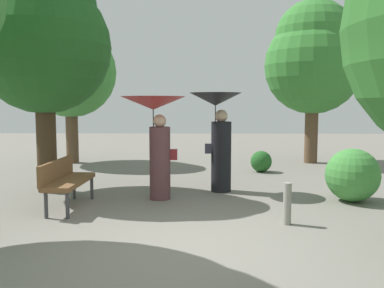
{
  "coord_description": "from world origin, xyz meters",
  "views": [
    {
      "loc": [
        0.16,
        -5.09,
        1.79
      ],
      "look_at": [
        0.0,
        3.08,
        1.0
      ],
      "focal_mm": 38.69,
      "sensor_mm": 36.0,
      "label": 1
    }
  ],
  "objects": [
    {
      "name": "path_marker_post",
      "position": [
        1.46,
        0.96,
        0.31
      ],
      "size": [
        0.12,
        0.12,
        0.63
      ],
      "primitive_type": "cylinder",
      "color": "gray",
      "rests_on": "ground"
    },
    {
      "name": "person_left",
      "position": [
        -0.66,
        2.58,
        1.4
      ],
      "size": [
        1.21,
        1.21,
        1.93
      ],
      "rotation": [
        0.0,
        0.0,
        1.64
      ],
      "color": "#563338",
      "rests_on": "ground"
    },
    {
      "name": "bush_path_left",
      "position": [
        2.97,
        2.46,
        0.49
      ],
      "size": [
        0.98,
        0.98,
        0.98
      ],
      "primitive_type": "sphere",
      "color": "#428C3D",
      "rests_on": "ground"
    },
    {
      "name": "bush_path_right",
      "position": [
        1.78,
        5.75,
        0.28
      ],
      "size": [
        0.56,
        0.56,
        0.56
      ],
      "primitive_type": "sphere",
      "color": "#235B23",
      "rests_on": "ground"
    },
    {
      "name": "ground_plane",
      "position": [
        0.0,
        0.0,
        0.0
      ],
      "size": [
        40.0,
        40.0,
        0.0
      ],
      "primitive_type": "plane",
      "color": "slate"
    },
    {
      "name": "park_bench",
      "position": [
        -2.15,
        1.88,
        0.51
      ],
      "size": [
        0.53,
        1.51,
        0.83
      ],
      "rotation": [
        0.0,
        0.0,
        1.55
      ],
      "color": "#38383D",
      "rests_on": "ground"
    },
    {
      "name": "tree_mid_left",
      "position": [
        -3.74,
        7.38,
        2.99
      ],
      "size": [
        2.73,
        2.73,
        4.58
      ],
      "color": "brown",
      "rests_on": "ground"
    },
    {
      "name": "tree_far_back",
      "position": [
        -2.97,
        3.23,
        3.18
      ],
      "size": [
        2.68,
        2.68,
        4.79
      ],
      "color": "#42301E",
      "rests_on": "ground"
    },
    {
      "name": "person_right",
      "position": [
        0.53,
        3.3,
        1.36
      ],
      "size": [
        1.05,
        1.05,
        2.02
      ],
      "rotation": [
        0.0,
        0.0,
        1.64
      ],
      "color": "black",
      "rests_on": "ground"
    },
    {
      "name": "tree_near_right",
      "position": [
        3.55,
        7.52,
        3.19
      ],
      "size": [
        2.9,
        2.9,
        4.88
      ],
      "color": "brown",
      "rests_on": "ground"
    }
  ]
}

